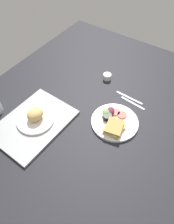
# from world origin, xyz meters

# --- Properties ---
(ground_plane) EXTENTS (1.90, 1.50, 0.03)m
(ground_plane) POSITION_xyz_m (0.00, 0.00, -0.01)
(ground_plane) COLOR black
(serving_tray) EXTENTS (0.46, 0.35, 0.02)m
(serving_tray) POSITION_xyz_m (-0.20, 0.26, 0.01)
(serving_tray) COLOR #9EA0A3
(serving_tray) RESTS_ON ground_plane
(bread_plate_near) EXTENTS (0.22, 0.22, 0.08)m
(bread_plate_near) POSITION_xyz_m (-0.18, 0.26, 0.04)
(bread_plate_near) COLOR white
(bread_plate_near) RESTS_ON serving_tray
(plate_with_salad) EXTENTS (0.28, 0.28, 0.05)m
(plate_with_salad) POSITION_xyz_m (0.06, -0.13, 0.02)
(plate_with_salad) COLOR white
(plate_with_salad) RESTS_ON ground_plane
(espresso_cup) EXTENTS (0.06, 0.06, 0.04)m
(espresso_cup) POSITION_xyz_m (0.38, 0.10, 0.02)
(espresso_cup) COLOR silver
(espresso_cup) RESTS_ON ground_plane
(fork) EXTENTS (0.03, 0.17, 0.01)m
(fork) POSITION_xyz_m (0.27, -0.15, 0.00)
(fork) COLOR #B7B7BC
(fork) RESTS_ON ground_plane
(knife) EXTENTS (0.02, 0.19, 0.01)m
(knife) POSITION_xyz_m (0.30, -0.11, 0.00)
(knife) COLOR #B7B7BC
(knife) RESTS_ON ground_plane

